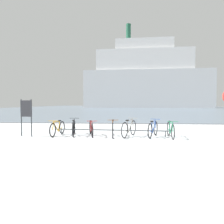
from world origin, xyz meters
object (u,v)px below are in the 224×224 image
(bicycle_4, at_px, (129,128))
(info_sign, at_px, (26,112))
(bicycle_1, at_px, (74,128))
(bicycle_2, at_px, (91,129))
(bicycle_5, at_px, (153,129))
(ferry_ship, at_px, (146,80))
(bicycle_3, at_px, (113,129))
(bicycle_0, at_px, (58,128))
(bicycle_6, at_px, (171,130))

(bicycle_4, xyz_separation_m, info_sign, (-4.72, -0.32, 0.76))
(bicycle_1, relative_size, bicycle_2, 1.06)
(bicycle_5, bearing_deg, ferry_ship, 85.28)
(bicycle_5, xyz_separation_m, info_sign, (-5.81, -0.30, 0.78))
(bicycle_4, bearing_deg, info_sign, -176.14)
(bicycle_3, bearing_deg, bicycle_5, 1.99)
(bicycle_1, xyz_separation_m, bicycle_5, (3.71, -0.17, -0.00))
(bicycle_0, height_order, bicycle_2, bicycle_2)
(bicycle_2, bearing_deg, bicycle_4, -0.86)
(bicycle_1, xyz_separation_m, info_sign, (-2.09, -0.47, 0.78))
(bicycle_4, relative_size, bicycle_5, 1.03)
(bicycle_4, bearing_deg, ferry_ship, 84.24)
(bicycle_0, bearing_deg, info_sign, -163.43)
(bicycle_2, bearing_deg, bicycle_1, 171.77)
(bicycle_0, xyz_separation_m, ferry_ship, (9.39, 59.34, 8.87))
(bicycle_0, xyz_separation_m, bicycle_5, (4.48, -0.10, 0.02))
(bicycle_2, xyz_separation_m, bicycle_3, (1.02, -0.11, 0.03))
(bicycle_0, xyz_separation_m, bicycle_1, (0.77, 0.07, 0.02))
(bicycle_2, relative_size, bicycle_3, 0.93)
(bicycle_3, distance_m, bicycle_5, 1.83)
(info_sign, distance_m, ferry_ship, 61.23)
(bicycle_0, xyz_separation_m, bicycle_4, (3.40, -0.08, 0.04))
(bicycle_5, bearing_deg, bicycle_1, 177.35)
(bicycle_0, relative_size, ferry_ship, 0.04)
(ferry_ship, bearing_deg, bicycle_6, -93.99)
(info_sign, bearing_deg, bicycle_1, 12.66)
(bicycle_4, bearing_deg, bicycle_3, -173.59)
(bicycle_0, bearing_deg, bicycle_4, -1.29)
(bicycle_4, xyz_separation_m, bicycle_5, (1.08, -0.02, -0.02))
(bicycle_6, height_order, info_sign, info_sign)
(bicycle_3, relative_size, bicycle_5, 1.10)
(bicycle_1, distance_m, bicycle_6, 4.47)
(bicycle_3, bearing_deg, ferry_ship, 83.53)
(bicycle_4, distance_m, bicycle_6, 1.84)
(bicycle_4, bearing_deg, bicycle_5, -1.09)
(bicycle_4, relative_size, info_sign, 0.95)
(bicycle_2, bearing_deg, info_sign, -173.33)
(bicycle_1, bearing_deg, bicycle_6, -4.44)
(bicycle_2, distance_m, bicycle_4, 1.77)
(bicycle_0, distance_m, bicycle_6, 5.23)
(bicycle_6, bearing_deg, bicycle_4, 173.91)
(bicycle_2, distance_m, info_sign, 3.08)
(bicycle_3, height_order, bicycle_4, bicycle_4)
(bicycle_0, height_order, bicycle_4, bicycle_4)
(bicycle_5, bearing_deg, bicycle_0, 178.76)
(bicycle_4, xyz_separation_m, bicycle_6, (1.83, -0.20, -0.03))
(bicycle_1, height_order, bicycle_5, bicycle_1)
(bicycle_6, bearing_deg, info_sign, -178.92)
(bicycle_4, distance_m, info_sign, 4.79)
(ferry_ship, bearing_deg, bicycle_3, -96.47)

